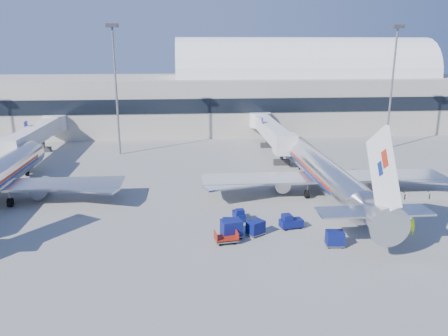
{
  "coord_description": "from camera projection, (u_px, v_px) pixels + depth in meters",
  "views": [
    {
      "loc": [
        -7.76,
        -48.47,
        18.74
      ],
      "look_at": [
        -3.1,
        6.0,
        3.58
      ],
      "focal_mm": 35.0,
      "sensor_mm": 36.0,
      "label": 1
    }
  ],
  "objects": [
    {
      "name": "airliner_main",
      "position": [
        326.0,
        174.0,
        56.55
      ],
      "size": [
        32.0,
        37.26,
        12.07
      ],
      "color": "silver",
      "rests_on": "ground"
    },
    {
      "name": "cart_open_red",
      "position": [
        226.0,
        239.0,
        43.22
      ],
      "size": [
        2.43,
        1.86,
        0.6
      ],
      "rotation": [
        0.0,
        0.0,
        0.14
      ],
      "color": "slate",
      "rests_on": "ground"
    },
    {
      "name": "cart_train_b",
      "position": [
        231.0,
        226.0,
        45.21
      ],
      "size": [
        1.95,
        1.56,
        1.61
      ],
      "rotation": [
        0.0,
        0.0,
        -0.1
      ],
      "color": "#0B1254",
      "rests_on": "ground"
    },
    {
      "name": "tug_right",
      "position": [
        364.0,
        210.0,
        50.27
      ],
      "size": [
        2.18,
        2.26,
        1.37
      ],
      "rotation": [
        0.0,
        0.0,
        -0.84
      ],
      "color": "#0B1254",
      "rests_on": "ground"
    },
    {
      "name": "tug_left",
      "position": [
        239.0,
        215.0,
        48.87
      ],
      "size": [
        1.33,
        2.26,
        1.4
      ],
      "rotation": [
        0.0,
        0.0,
        1.7
      ],
      "color": "#0B1254",
      "rests_on": "ground"
    },
    {
      "name": "ground",
      "position": [
        254.0,
        210.0,
        52.18
      ],
      "size": [
        260.0,
        260.0,
        0.0
      ],
      "primitive_type": "plane",
      "color": "gray",
      "rests_on": "ground"
    },
    {
      "name": "mast_west",
      "position": [
        115.0,
        71.0,
        75.39
      ],
      "size": [
        2.0,
        1.2,
        22.6
      ],
      "color": "slate",
      "rests_on": "ground"
    },
    {
      "name": "barrier_near",
      "position": [
        392.0,
        196.0,
        55.46
      ],
      "size": [
        3.0,
        0.55,
        0.9
      ],
      "primitive_type": "cube",
      "color": "#9E9E96",
      "rests_on": "ground"
    },
    {
      "name": "terminal",
      "position": [
        162.0,
        97.0,
        102.79
      ],
      "size": [
        170.0,
        28.15,
        21.0
      ],
      "color": "#B2AA9E",
      "rests_on": "ground"
    },
    {
      "name": "cart_solo_near",
      "position": [
        335.0,
        238.0,
        42.38
      ],
      "size": [
        1.86,
        1.48,
        1.55
      ],
      "rotation": [
        0.0,
        0.0,
        -0.08
      ],
      "color": "#0B1254",
      "rests_on": "ground"
    },
    {
      "name": "tug_lead",
      "position": [
        290.0,
        222.0,
        46.66
      ],
      "size": [
        2.62,
        1.66,
        1.59
      ],
      "rotation": [
        0.0,
        0.0,
        0.19
      ],
      "color": "#0B1254",
      "rests_on": "ground"
    },
    {
      "name": "cart_train_a",
      "position": [
        256.0,
        227.0,
        44.93
      ],
      "size": [
        2.21,
        2.09,
        1.55
      ],
      "rotation": [
        0.0,
        0.0,
        0.59
      ],
      "color": "#0B1254",
      "rests_on": "ground"
    },
    {
      "name": "barrier_mid",
      "position": [
        417.0,
        196.0,
        55.73
      ],
      "size": [
        3.0,
        0.55,
        0.9
      ],
      "primitive_type": "cube",
      "color": "#9E9E96",
      "rests_on": "ground"
    },
    {
      "name": "barrier_far",
      "position": [
        441.0,
        195.0,
        56.0
      ],
      "size": [
        3.0,
        0.55,
        0.9
      ],
      "primitive_type": "cube",
      "color": "#9E9E96",
      "rests_on": "ground"
    },
    {
      "name": "cart_solo_far",
      "position": [
        385.0,
        218.0,
        47.38
      ],
      "size": [
        2.21,
        1.99,
        1.59
      ],
      "rotation": [
        0.0,
        0.0,
        -0.42
      ],
      "color": "#0B1254",
      "rests_on": "ground"
    },
    {
      "name": "jetbridge_mid",
      "position": [
        38.0,
        133.0,
        77.89
      ],
      "size": [
        4.4,
        27.5,
        6.25
      ],
      "color": "silver",
      "rests_on": "ground"
    },
    {
      "name": "cart_train_c",
      "position": [
        232.0,
        228.0,
        44.28
      ],
      "size": [
        2.43,
        2.04,
        1.88
      ],
      "rotation": [
        0.0,
        0.0,
        0.22
      ],
      "color": "#0B1254",
      "rests_on": "ground"
    },
    {
      "name": "jetbridge_near",
      "position": [
        270.0,
        130.0,
        81.34
      ],
      "size": [
        4.4,
        27.5,
        6.25
      ],
      "color": "silver",
      "rests_on": "ground"
    },
    {
      "name": "ramp_worker",
      "position": [
        412.0,
        226.0,
        45.07
      ],
      "size": [
        0.75,
        0.75,
        1.76
      ],
      "primitive_type": "imported",
      "rotation": [
        0.0,
        0.0,
        2.38
      ],
      "color": "#B3E518",
      "rests_on": "ground"
    },
    {
      "name": "mast_east",
      "position": [
        394.0,
        70.0,
        79.5
      ],
      "size": [
        2.0,
        1.2,
        22.6
      ],
      "color": "slate",
      "rests_on": "ground"
    }
  ]
}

